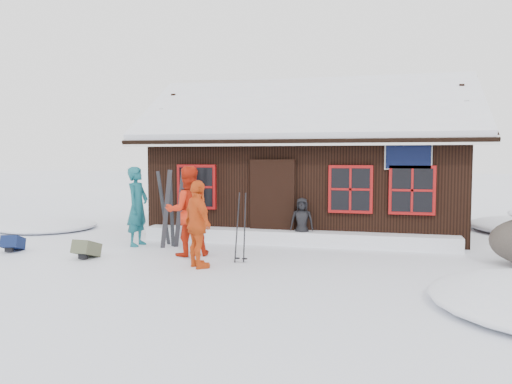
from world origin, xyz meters
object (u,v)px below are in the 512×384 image
skier_orange_left (187,211)px  skier_orange_right (198,224)px  skier_teal (137,206)px  ski_poles (241,229)px  backpack_olive (87,252)px  skier_crouched (302,221)px  backpack_blue (13,246)px

skier_orange_left → skier_orange_right: skier_orange_left is taller
skier_teal → ski_poles: size_ratio=1.30×
skier_orange_right → ski_poles: size_ratio=1.16×
ski_poles → backpack_olive: 3.31m
backpack_olive → skier_orange_right: bearing=-2.5°
skier_orange_left → skier_crouched: size_ratio=1.69×
skier_orange_left → backpack_blue: 4.09m
skier_crouched → backpack_olive: bearing=-152.6°
backpack_blue → backpack_olive: bearing=-23.9°
ski_poles → backpack_blue: (-5.27, -0.15, -0.55)m
backpack_blue → backpack_olive: 2.05m
ski_poles → skier_orange_left: bearing=163.2°
backpack_blue → ski_poles: bearing=-15.0°
skier_crouched → backpack_olive: skier_crouched is taller
ski_poles → backpack_blue: ski_poles is taller
skier_crouched → backpack_blue: (-6.14, -2.42, -0.44)m
skier_orange_right → ski_poles: bearing=-89.5°
skier_teal → backpack_olive: skier_teal is taller
skier_teal → skier_crouched: size_ratio=1.65×
skier_teal → backpack_olive: 1.86m
skier_orange_right → skier_crouched: skier_orange_right is taller
skier_orange_left → ski_poles: skier_orange_left is taller
skier_teal → skier_crouched: (3.78, 1.04, -0.37)m
ski_poles → backpack_olive: size_ratio=2.82×
skier_teal → backpack_blue: 2.85m
skier_orange_right → skier_crouched: 3.33m
skier_teal → skier_orange_left: (1.61, -0.84, 0.02)m
skier_orange_right → ski_poles: skier_orange_right is taller
skier_teal → skier_orange_left: 1.82m
skier_teal → skier_crouched: skier_teal is taller
backpack_blue → skier_orange_left: bearing=-8.8°
ski_poles → skier_crouched: bearing=69.2°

